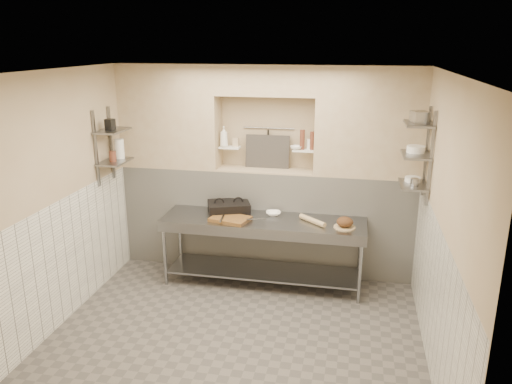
% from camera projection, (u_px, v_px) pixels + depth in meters
% --- Properties ---
extents(floor, '(4.00, 3.90, 0.10)m').
position_uv_depth(floor, '(237.00, 336.00, 5.52)').
color(floor, '#59534F').
rests_on(floor, ground).
extents(ceiling, '(4.00, 3.90, 0.10)m').
position_uv_depth(ceiling, '(234.00, 66.00, 4.68)').
color(ceiling, silver).
rests_on(ceiling, ground).
extents(wall_left, '(0.10, 3.90, 2.80)m').
position_uv_depth(wall_left, '(55.00, 200.00, 5.48)').
color(wall_left, tan).
rests_on(wall_left, ground).
extents(wall_right, '(0.10, 3.90, 2.80)m').
position_uv_depth(wall_right, '(446.00, 226.00, 4.71)').
color(wall_right, tan).
rests_on(wall_right, ground).
extents(wall_back, '(4.00, 0.10, 2.80)m').
position_uv_depth(wall_back, '(269.00, 166.00, 6.97)').
color(wall_back, tan).
rests_on(wall_back, ground).
extents(wall_front, '(4.00, 0.10, 2.80)m').
position_uv_depth(wall_front, '(162.00, 311.00, 3.22)').
color(wall_front, tan).
rests_on(wall_front, ground).
extents(backwall_lower, '(4.00, 0.40, 1.40)m').
position_uv_depth(backwall_lower, '(266.00, 219.00, 6.94)').
color(backwall_lower, silver).
rests_on(backwall_lower, floor).
extents(alcove_sill, '(1.30, 0.40, 0.02)m').
position_uv_depth(alcove_sill, '(266.00, 170.00, 6.74)').
color(alcove_sill, tan).
rests_on(alcove_sill, backwall_lower).
extents(backwall_pillar_left, '(1.35, 0.40, 1.40)m').
position_uv_depth(backwall_pillar_left, '(171.00, 116.00, 6.79)').
color(backwall_pillar_left, tan).
rests_on(backwall_pillar_left, backwall_lower).
extents(backwall_pillar_right, '(1.35, 0.40, 1.40)m').
position_uv_depth(backwall_pillar_right, '(370.00, 122.00, 6.29)').
color(backwall_pillar_right, tan).
rests_on(backwall_pillar_right, backwall_lower).
extents(backwall_header, '(1.30, 0.40, 0.40)m').
position_uv_depth(backwall_header, '(267.00, 80.00, 6.39)').
color(backwall_header, tan).
rests_on(backwall_header, backwall_lower).
extents(wainscot_left, '(0.02, 3.90, 1.40)m').
position_uv_depth(wainscot_left, '(66.00, 259.00, 5.68)').
color(wainscot_left, silver).
rests_on(wainscot_left, floor).
extents(wainscot_right, '(0.02, 3.90, 1.40)m').
position_uv_depth(wainscot_right, '(432.00, 292.00, 4.92)').
color(wainscot_right, silver).
rests_on(wainscot_right, floor).
extents(alcove_shelf_left, '(0.28, 0.16, 0.02)m').
position_uv_depth(alcove_shelf_left, '(230.00, 147.00, 6.75)').
color(alcove_shelf_left, white).
rests_on(alcove_shelf_left, backwall_lower).
extents(alcove_shelf_right, '(0.28, 0.16, 0.02)m').
position_uv_depth(alcove_shelf_right, '(303.00, 150.00, 6.56)').
color(alcove_shelf_right, white).
rests_on(alcove_shelf_right, backwall_lower).
extents(utensil_rail, '(0.70, 0.02, 0.02)m').
position_uv_depth(utensil_rail, '(268.00, 128.00, 6.74)').
color(utensil_rail, gray).
rests_on(utensil_rail, wall_back).
extents(hanging_steel, '(0.02, 0.02, 0.30)m').
position_uv_depth(hanging_steel, '(268.00, 141.00, 6.77)').
color(hanging_steel, black).
rests_on(hanging_steel, utensil_rail).
extents(splash_panel, '(0.60, 0.08, 0.45)m').
position_uv_depth(splash_panel, '(267.00, 152.00, 6.76)').
color(splash_panel, '#383330').
rests_on(splash_panel, alcove_sill).
extents(shelf_rail_left_a, '(0.03, 0.03, 0.95)m').
position_uv_depth(shelf_rail_left_a, '(111.00, 143.00, 6.53)').
color(shelf_rail_left_a, slate).
rests_on(shelf_rail_left_a, wall_left).
extents(shelf_rail_left_b, '(0.03, 0.03, 0.95)m').
position_uv_depth(shelf_rail_left_b, '(96.00, 149.00, 6.15)').
color(shelf_rail_left_b, slate).
rests_on(shelf_rail_left_b, wall_left).
extents(wall_shelf_left_lower, '(0.30, 0.50, 0.02)m').
position_uv_depth(wall_shelf_left_lower, '(115.00, 162.00, 6.37)').
color(wall_shelf_left_lower, slate).
rests_on(wall_shelf_left_lower, wall_left).
extents(wall_shelf_left_upper, '(0.30, 0.50, 0.03)m').
position_uv_depth(wall_shelf_left_upper, '(112.00, 131.00, 6.26)').
color(wall_shelf_left_upper, slate).
rests_on(wall_shelf_left_upper, wall_left).
extents(shelf_rail_right_a, '(0.03, 0.03, 1.05)m').
position_uv_depth(shelf_rail_right_a, '(426.00, 152.00, 5.77)').
color(shelf_rail_right_a, slate).
rests_on(shelf_rail_right_a, wall_right).
extents(shelf_rail_right_b, '(0.03, 0.03, 1.05)m').
position_uv_depth(shelf_rail_right_b, '(431.00, 159.00, 5.39)').
color(shelf_rail_right_b, slate).
rests_on(shelf_rail_right_b, wall_right).
extents(wall_shelf_right_lower, '(0.30, 0.50, 0.02)m').
position_uv_depth(wall_shelf_right_lower, '(413.00, 185.00, 5.70)').
color(wall_shelf_right_lower, slate).
rests_on(wall_shelf_right_lower, wall_right).
extents(wall_shelf_right_mid, '(0.30, 0.50, 0.02)m').
position_uv_depth(wall_shelf_right_mid, '(416.00, 155.00, 5.60)').
color(wall_shelf_right_mid, slate).
rests_on(wall_shelf_right_mid, wall_right).
extents(wall_shelf_right_upper, '(0.30, 0.50, 0.03)m').
position_uv_depth(wall_shelf_right_upper, '(419.00, 124.00, 5.50)').
color(wall_shelf_right_upper, slate).
rests_on(wall_shelf_right_upper, wall_right).
extents(prep_table, '(2.60, 0.70, 0.90)m').
position_uv_depth(prep_table, '(263.00, 238.00, 6.41)').
color(prep_table, gray).
rests_on(prep_table, floor).
extents(panini_press, '(0.64, 0.55, 0.15)m').
position_uv_depth(panini_press, '(229.00, 208.00, 6.58)').
color(panini_press, black).
rests_on(panini_press, prep_table).
extents(cutting_board, '(0.54, 0.44, 0.04)m').
position_uv_depth(cutting_board, '(230.00, 219.00, 6.30)').
color(cutting_board, brown).
rests_on(cutting_board, prep_table).
extents(knife_blade, '(0.24, 0.10, 0.01)m').
position_uv_depth(knife_blade, '(256.00, 219.00, 6.22)').
color(knife_blade, gray).
rests_on(knife_blade, cutting_board).
extents(tongs, '(0.04, 0.24, 0.02)m').
position_uv_depth(tongs, '(222.00, 218.00, 6.22)').
color(tongs, gray).
rests_on(tongs, cutting_board).
extents(mixing_bowl, '(0.23, 0.23, 0.05)m').
position_uv_depth(mixing_bowl, '(273.00, 213.00, 6.50)').
color(mixing_bowl, white).
rests_on(mixing_bowl, prep_table).
extents(rolling_pin, '(0.36, 0.33, 0.07)m').
position_uv_depth(rolling_pin, '(312.00, 220.00, 6.22)').
color(rolling_pin, tan).
rests_on(rolling_pin, prep_table).
extents(bread_board, '(0.26, 0.26, 0.02)m').
position_uv_depth(bread_board, '(345.00, 227.00, 6.06)').
color(bread_board, tan).
rests_on(bread_board, prep_table).
extents(bread_loaf, '(0.20, 0.20, 0.12)m').
position_uv_depth(bread_loaf, '(345.00, 222.00, 6.04)').
color(bread_loaf, '#4C2D19').
rests_on(bread_loaf, bread_board).
extents(bottle_soap, '(0.12, 0.12, 0.28)m').
position_uv_depth(bottle_soap, '(224.00, 137.00, 6.67)').
color(bottle_soap, white).
rests_on(bottle_soap, alcove_shelf_left).
extents(jar_alcove, '(0.08, 0.08, 0.11)m').
position_uv_depth(jar_alcove, '(236.00, 142.00, 6.74)').
color(jar_alcove, tan).
rests_on(jar_alcove, alcove_shelf_left).
extents(bowl_alcove, '(0.19, 0.19, 0.05)m').
position_uv_depth(bowl_alcove, '(296.00, 148.00, 6.54)').
color(bowl_alcove, white).
rests_on(bowl_alcove, alcove_shelf_right).
extents(condiment_a, '(0.06, 0.06, 0.24)m').
position_uv_depth(condiment_a, '(312.00, 141.00, 6.51)').
color(condiment_a, '#5B2D1F').
rests_on(condiment_a, alcove_shelf_right).
extents(condiment_b, '(0.06, 0.06, 0.26)m').
position_uv_depth(condiment_b, '(302.00, 140.00, 6.51)').
color(condiment_b, '#5B2D1F').
rests_on(condiment_b, alcove_shelf_right).
extents(condiment_c, '(0.08, 0.08, 0.13)m').
position_uv_depth(condiment_c, '(310.00, 144.00, 6.56)').
color(condiment_c, white).
rests_on(condiment_c, alcove_shelf_right).
extents(jug_left, '(0.13, 0.13, 0.25)m').
position_uv_depth(jug_left, '(119.00, 149.00, 6.47)').
color(jug_left, white).
rests_on(jug_left, wall_shelf_left_lower).
extents(jar_left, '(0.09, 0.09, 0.13)m').
position_uv_depth(jar_left, '(113.00, 156.00, 6.31)').
color(jar_left, '#5B2D1F').
rests_on(jar_left, wall_shelf_left_lower).
extents(box_left_upper, '(0.11, 0.11, 0.14)m').
position_uv_depth(box_left_upper, '(110.00, 125.00, 6.19)').
color(box_left_upper, black).
rests_on(box_left_upper, wall_shelf_left_upper).
extents(bowl_right, '(0.18, 0.18, 0.05)m').
position_uv_depth(bowl_right, '(413.00, 179.00, 5.78)').
color(bowl_right, white).
rests_on(bowl_right, wall_shelf_right_lower).
extents(canister_right, '(0.09, 0.09, 0.09)m').
position_uv_depth(canister_right, '(415.00, 182.00, 5.58)').
color(canister_right, gray).
rests_on(canister_right, wall_shelf_right_lower).
extents(bowl_right_mid, '(0.20, 0.20, 0.08)m').
position_uv_depth(bowl_right_mid, '(416.00, 149.00, 5.66)').
color(bowl_right_mid, white).
rests_on(bowl_right_mid, wall_shelf_right_mid).
extents(basket_right, '(0.21, 0.24, 0.13)m').
position_uv_depth(basket_right, '(420.00, 117.00, 5.47)').
color(basket_right, gray).
rests_on(basket_right, wall_shelf_right_upper).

